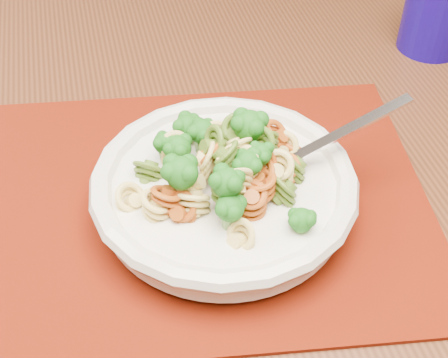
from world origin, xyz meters
TOP-DOWN VIEW (x-y plane):
  - dining_table at (0.17, 0.06)m, footprint 1.58×1.31m
  - placemat at (0.18, -0.08)m, footprint 0.54×0.50m
  - pasta_bowl at (0.19, -0.11)m, footprint 0.24×0.24m
  - pasta_broccoli_heap at (0.19, -0.11)m, footprint 0.20×0.20m
  - fork at (0.24, -0.13)m, footprint 0.18×0.07m
  - tumbler at (0.57, -0.02)m, footprint 0.08×0.08m

SIDE VIEW (x-z plane):
  - dining_table at x=0.17m, z-range 0.27..1.03m
  - placemat at x=0.18m, z-range 0.76..0.76m
  - pasta_bowl at x=0.19m, z-range 0.77..0.81m
  - fork at x=0.24m, z-range 0.77..0.84m
  - pasta_broccoli_heap at x=0.19m, z-range 0.78..0.84m
  - tumbler at x=0.57m, z-range 0.76..0.86m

